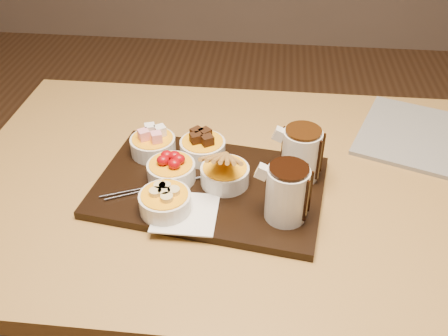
# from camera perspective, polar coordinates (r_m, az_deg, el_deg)

# --- Properties ---
(dining_table) EXTENTS (1.20, 0.80, 0.75)m
(dining_table) POSITION_cam_1_polar(r_m,az_deg,el_deg) (1.14, 1.72, -5.08)
(dining_table) COLOR #A27B3C
(dining_table) RESTS_ON ground
(serving_board) EXTENTS (0.50, 0.36, 0.02)m
(serving_board) POSITION_cam_1_polar(r_m,az_deg,el_deg) (1.03, -1.65, -2.15)
(serving_board) COLOR black
(serving_board) RESTS_ON dining_table
(napkin) EXTENTS (0.12, 0.12, 0.00)m
(napkin) POSITION_cam_1_polar(r_m,az_deg,el_deg) (0.96, -4.41, -5.14)
(napkin) COLOR white
(napkin) RESTS_ON serving_board
(bowl_marshmallows) EXTENTS (0.10, 0.10, 0.04)m
(bowl_marshmallows) POSITION_cam_1_polar(r_m,az_deg,el_deg) (1.12, -8.10, 2.54)
(bowl_marshmallows) COLOR silver
(bowl_marshmallows) RESTS_ON serving_board
(bowl_cake) EXTENTS (0.10, 0.10, 0.04)m
(bowl_cake) POSITION_cam_1_polar(r_m,az_deg,el_deg) (1.10, -2.45, 2.20)
(bowl_cake) COLOR silver
(bowl_cake) RESTS_ON serving_board
(bowl_strawberries) EXTENTS (0.10, 0.10, 0.04)m
(bowl_strawberries) POSITION_cam_1_polar(r_m,az_deg,el_deg) (1.03, -6.03, -0.42)
(bowl_strawberries) COLOR silver
(bowl_strawberries) RESTS_ON serving_board
(bowl_biscotti) EXTENTS (0.10, 0.10, 0.04)m
(bowl_biscotti) POSITION_cam_1_polar(r_m,az_deg,el_deg) (1.02, 0.10, -0.84)
(bowl_biscotti) COLOR silver
(bowl_biscotti) RESTS_ON serving_board
(bowl_bananas) EXTENTS (0.10, 0.10, 0.04)m
(bowl_bananas) POSITION_cam_1_polar(r_m,az_deg,el_deg) (0.96, -6.74, -3.95)
(bowl_bananas) COLOR silver
(bowl_bananas) RESTS_ON serving_board
(pitcher_dark_chocolate) EXTENTS (0.09, 0.09, 0.11)m
(pitcher_dark_chocolate) POSITION_cam_1_polar(r_m,az_deg,el_deg) (0.93, 7.19, -2.95)
(pitcher_dark_chocolate) COLOR silver
(pitcher_dark_chocolate) RESTS_ON serving_board
(pitcher_milk_chocolate) EXTENTS (0.09, 0.09, 0.11)m
(pitcher_milk_chocolate) POSITION_cam_1_polar(r_m,az_deg,el_deg) (1.03, 8.79, 1.50)
(pitcher_milk_chocolate) COLOR silver
(pitcher_milk_chocolate) RESTS_ON serving_board
(fondue_skewers) EXTENTS (0.13, 0.25, 0.01)m
(fondue_skewers) POSITION_cam_1_polar(r_m,az_deg,el_deg) (1.03, -6.95, -1.84)
(fondue_skewers) COLOR silver
(fondue_skewers) RESTS_ON serving_board
(newspaper) EXTENTS (0.43, 0.39, 0.01)m
(newspaper) POSITION_cam_1_polar(r_m,az_deg,el_deg) (1.28, 23.36, 2.87)
(newspaper) COLOR beige
(newspaper) RESTS_ON dining_table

